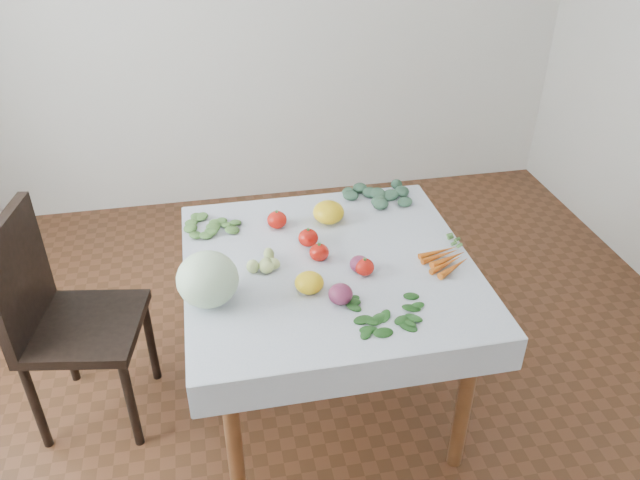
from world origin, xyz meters
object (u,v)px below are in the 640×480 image
(chair, at_px, (57,311))
(table, at_px, (329,284))
(heirloom_back, at_px, (329,212))
(carrot_bunch, at_px, (447,259))
(cabbage, at_px, (208,279))

(chair, bearing_deg, table, -7.86)
(table, bearing_deg, heirloom_back, 78.36)
(carrot_bunch, bearing_deg, cabbage, -175.71)
(table, xyz_separation_m, cabbage, (-0.47, -0.15, 0.20))
(cabbage, bearing_deg, table, 17.98)
(table, relative_size, chair, 1.01)
(cabbage, height_order, heirloom_back, cabbage)
(chair, bearing_deg, heirloom_back, 7.94)
(chair, relative_size, heirloom_back, 7.32)
(table, distance_m, carrot_bunch, 0.48)
(table, relative_size, carrot_bunch, 4.78)
(table, bearing_deg, cabbage, -162.02)
(chair, bearing_deg, cabbage, -26.27)
(heirloom_back, bearing_deg, chair, -172.06)
(cabbage, distance_m, carrot_bunch, 0.93)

